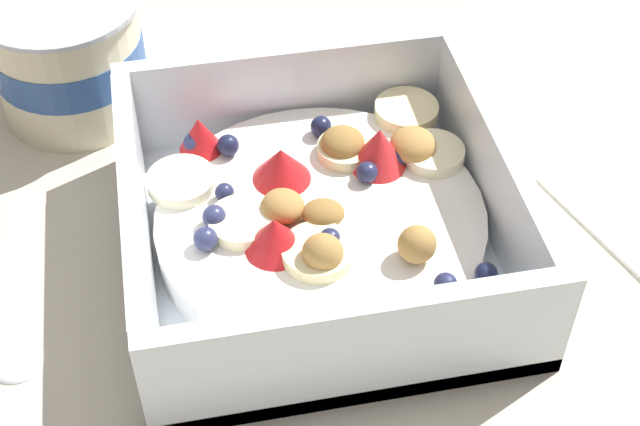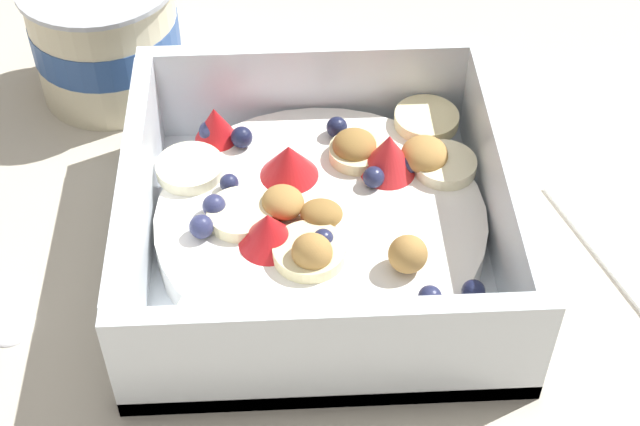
{
  "view_description": "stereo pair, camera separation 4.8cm",
  "coord_description": "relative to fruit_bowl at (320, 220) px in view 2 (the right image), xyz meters",
  "views": [
    {
      "loc": [
        -0.07,
        -0.35,
        0.38
      ],
      "look_at": [
        -0.0,
        -0.02,
        0.03
      ],
      "focal_mm": 52.62,
      "sensor_mm": 36.0,
      "label": 1
    },
    {
      "loc": [
        -0.02,
        -0.36,
        0.38
      ],
      "look_at": [
        -0.0,
        -0.02,
        0.03
      ],
      "focal_mm": 52.62,
      "sensor_mm": 36.0,
      "label": 2
    }
  ],
  "objects": [
    {
      "name": "yogurt_cup",
      "position": [
        -0.12,
        0.15,
        0.02
      ],
      "size": [
        0.1,
        0.1,
        0.08
      ],
      "color": "beige",
      "rests_on": "ground"
    },
    {
      "name": "fruit_bowl",
      "position": [
        0.0,
        0.0,
        0.0
      ],
      "size": [
        0.2,
        0.2,
        0.07
      ],
      "color": "white",
      "rests_on": "ground"
    },
    {
      "name": "ground_plane",
      "position": [
        0.0,
        0.02,
        -0.02
      ],
      "size": [
        2.4,
        2.4,
        0.0
      ],
      "primitive_type": "plane",
      "color": "beige"
    }
  ]
}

